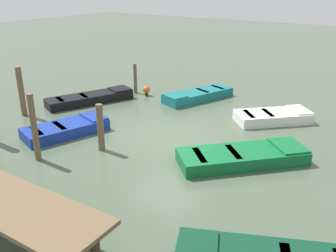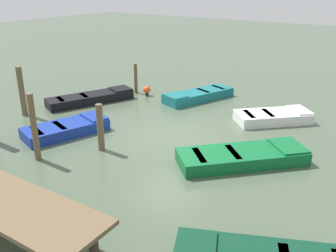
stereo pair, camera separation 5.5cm
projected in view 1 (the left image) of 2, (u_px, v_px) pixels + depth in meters
ground_plane at (168, 135)px, 13.52m from camera, size 80.00×80.00×0.00m
dock_segment at (3, 202)px, 7.95m from camera, size 5.32×1.63×0.95m
rowboat_green at (243, 156)px, 11.42m from camera, size 3.69×3.76×0.46m
rowboat_blue at (66, 128)px, 13.53m from camera, size 2.13×3.23×0.46m
rowboat_teal at (198, 95)px, 17.44m from camera, size 2.23×3.68×0.46m
rowboat_black at (91, 98)px, 17.01m from camera, size 2.51×4.03×0.46m
rowboat_white at (273, 116)px, 14.72m from camera, size 2.95×2.92×0.46m
mooring_piling_mid_left at (34, 128)px, 11.28m from camera, size 0.19×0.19×2.15m
mooring_piling_mid_right at (21, 92)px, 15.12m from camera, size 0.23×0.23×2.05m
mooring_piling_near_right at (100, 128)px, 12.05m from camera, size 0.22×0.22×1.59m
mooring_piling_far_left at (135, 79)px, 18.29m from camera, size 0.17×0.17×1.47m
marker_buoy at (146, 90)px, 18.00m from camera, size 0.36×0.36×0.48m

